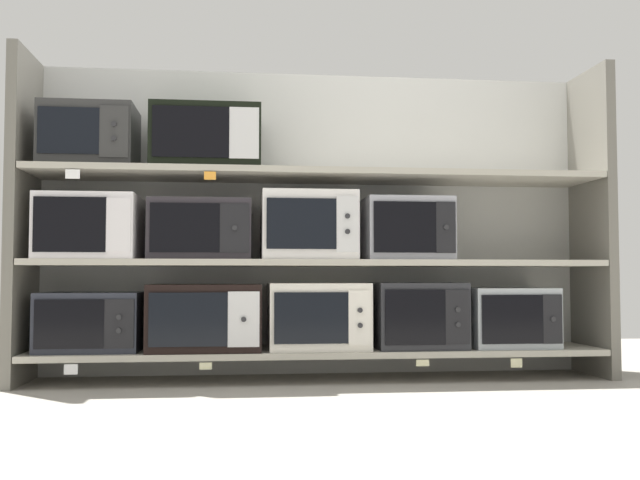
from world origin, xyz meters
name	(u,v)px	position (x,y,z in m)	size (l,w,h in m)	color
ground	(351,423)	(0.00, -1.00, -0.01)	(6.79, 6.00, 0.02)	gray
back_panel	(315,223)	(0.00, 0.23, 0.79)	(2.99, 0.04, 1.58)	#B2B2AD
upright_left	(23,217)	(-1.42, 0.00, 0.79)	(0.05, 0.43, 1.58)	#68645B
upright_right	(592,222)	(1.42, 0.00, 0.79)	(0.05, 0.43, 1.58)	#68645B
shelf_0	(320,352)	(0.00, 0.00, 0.13)	(2.79, 0.43, 0.03)	#ADA899
microwave_0	(91,322)	(-1.10, 0.00, 0.29)	(0.47, 0.35, 0.28)	#272A35
microwave_1	(205,317)	(-0.56, 0.00, 0.31)	(0.53, 0.42, 0.32)	black
microwave_2	(318,316)	(-0.01, 0.00, 0.31)	(0.49, 0.38, 0.32)	silver
microwave_3	(417,315)	(0.49, 0.00, 0.31)	(0.44, 0.39, 0.32)	#27282C
microwave_4	(508,317)	(0.96, 0.00, 0.30)	(0.43, 0.37, 0.30)	#9FA7AD
price_tag_0	(71,369)	(-1.14, -0.22, 0.09)	(0.06, 0.00, 0.05)	white
price_tag_1	(206,366)	(-0.55, -0.22, 0.10)	(0.06, 0.00, 0.03)	beige
price_tag_2	(423,363)	(0.46, -0.22, 0.10)	(0.06, 0.00, 0.03)	beige
price_tag_3	(516,363)	(0.92, -0.22, 0.09)	(0.06, 0.00, 0.04)	beige
shelf_1	(320,263)	(0.00, 0.00, 0.57)	(2.79, 0.43, 0.03)	#ADA899
microwave_5	(91,228)	(-1.11, 0.00, 0.74)	(0.45, 0.43, 0.31)	silver
microwave_6	(201,230)	(-0.59, 0.00, 0.73)	(0.49, 0.36, 0.29)	#2D292F
microwave_7	(308,227)	(-0.06, 0.00, 0.75)	(0.46, 0.42, 0.33)	silver
microwave_8	(405,230)	(0.43, 0.00, 0.74)	(0.43, 0.38, 0.31)	#9B9DA7
shelf_2	(320,176)	(0.00, 0.00, 1.01)	(2.79, 0.43, 0.03)	#ADA899
microwave_9	(90,138)	(-1.12, 0.00, 1.17)	(0.43, 0.36, 0.30)	#2E2E2E
microwave_10	(207,140)	(-0.56, 0.00, 1.17)	(0.52, 0.42, 0.30)	black
price_tag_4	(73,174)	(-1.15, -0.22, 0.97)	(0.06, 0.00, 0.04)	white
price_tag_5	(210,176)	(-0.53, -0.22, 0.97)	(0.05, 0.00, 0.04)	orange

